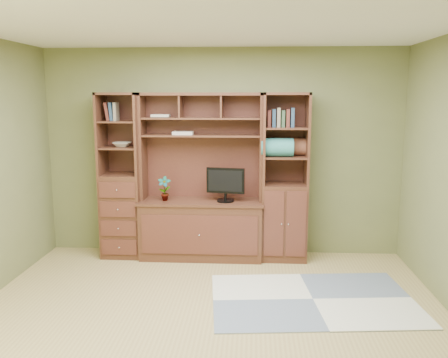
# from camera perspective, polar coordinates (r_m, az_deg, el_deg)

# --- Properties ---
(room) EXTENTS (4.60, 4.10, 2.64)m
(room) POSITION_cam_1_polar(r_m,az_deg,el_deg) (4.05, -2.05, -0.15)
(room) COLOR tan
(room) RESTS_ON ground
(center_hutch) EXTENTS (1.54, 0.53, 2.05)m
(center_hutch) POSITION_cam_1_polar(r_m,az_deg,el_deg) (5.82, -2.78, 0.22)
(center_hutch) COLOR #492719
(center_hutch) RESTS_ON ground
(left_tower) EXTENTS (0.50, 0.45, 2.05)m
(left_tower) POSITION_cam_1_polar(r_m,az_deg,el_deg) (6.05, -12.19, 0.38)
(left_tower) COLOR #492719
(left_tower) RESTS_ON ground
(right_tower) EXTENTS (0.55, 0.45, 2.05)m
(right_tower) POSITION_cam_1_polar(r_m,az_deg,el_deg) (5.84, 7.31, 0.18)
(right_tower) COLOR #492719
(right_tower) RESTS_ON ground
(rug) EXTENTS (2.12, 1.52, 0.01)m
(rug) POSITION_cam_1_polar(r_m,az_deg,el_deg) (4.96, 10.63, -14.04)
(rug) COLOR #A9AEAF
(rug) RESTS_ON ground
(monitor) EXTENTS (0.50, 0.28, 0.58)m
(monitor) POSITION_cam_1_polar(r_m,az_deg,el_deg) (5.76, 0.18, 0.06)
(monitor) COLOR black
(monitor) RESTS_ON center_hutch
(orchid) EXTENTS (0.16, 0.11, 0.31)m
(orchid) POSITION_cam_1_polar(r_m,az_deg,el_deg) (5.88, -7.19, -1.16)
(orchid) COLOR #965A33
(orchid) RESTS_ON center_hutch
(magazines) EXTENTS (0.25, 0.18, 0.04)m
(magazines) POSITION_cam_1_polar(r_m,az_deg,el_deg) (5.87, -4.94, 5.54)
(magazines) COLOR beige
(magazines) RESTS_ON center_hutch
(bowl) EXTENTS (0.23, 0.23, 0.06)m
(bowl) POSITION_cam_1_polar(r_m,az_deg,el_deg) (6.00, -12.16, 4.08)
(bowl) COLOR beige
(bowl) RESTS_ON left_tower
(blanket_teal) EXTENTS (0.38, 0.22, 0.22)m
(blanket_teal) POSITION_cam_1_polar(r_m,az_deg,el_deg) (5.73, 6.42, 3.81)
(blanket_teal) COLOR teal
(blanket_teal) RESTS_ON right_tower
(blanket_red) EXTENTS (0.38, 0.21, 0.21)m
(blanket_red) POSITION_cam_1_polar(r_m,az_deg,el_deg) (5.87, 8.04, 3.86)
(blanket_red) COLOR brown
(blanket_red) RESTS_ON right_tower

